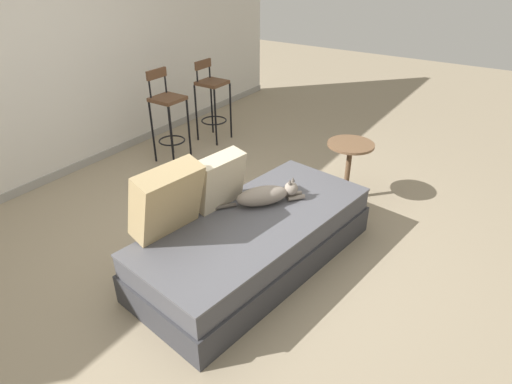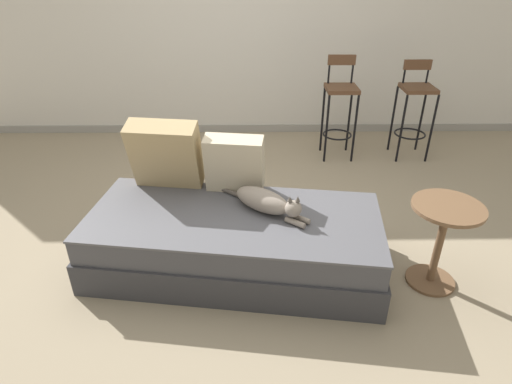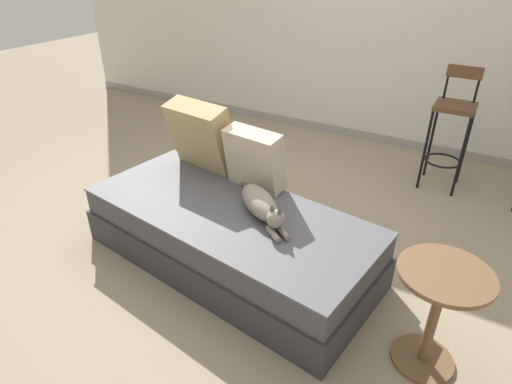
% 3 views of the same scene
% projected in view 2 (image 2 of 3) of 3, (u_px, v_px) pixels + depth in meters
% --- Properties ---
extents(ground_plane, '(16.00, 16.00, 0.00)m').
position_uv_depth(ground_plane, '(237.00, 233.00, 3.39)').
color(ground_plane, gray).
rests_on(ground_plane, ground).
extents(wall_back_panel, '(8.00, 0.10, 2.60)m').
position_uv_depth(wall_back_panel, '(240.00, 19.00, 4.72)').
color(wall_back_panel, silver).
rests_on(wall_back_panel, ground).
extents(wall_baseboard_trim, '(8.00, 0.02, 0.09)m').
position_uv_depth(wall_baseboard_trim, '(241.00, 128.00, 5.28)').
color(wall_baseboard_trim, gray).
rests_on(wall_baseboard_trim, ground).
extents(couch, '(2.08, 1.14, 0.42)m').
position_uv_depth(couch, '(234.00, 241.00, 2.94)').
color(couch, '#353539').
rests_on(couch, ground).
extents(throw_pillow_corner, '(0.53, 0.37, 0.52)m').
position_uv_depth(throw_pillow_corner, '(166.00, 154.00, 3.06)').
color(throw_pillow_corner, tan).
rests_on(throw_pillow_corner, couch).
extents(throw_pillow_middle, '(0.44, 0.27, 0.43)m').
position_uv_depth(throw_pillow_middle, '(234.00, 164.00, 3.03)').
color(throw_pillow_middle, beige).
rests_on(throw_pillow_middle, couch).
extents(cat, '(0.61, 0.52, 0.19)m').
position_uv_depth(cat, '(266.00, 201.00, 2.85)').
color(cat, gray).
rests_on(cat, couch).
extents(bar_stool_near_window, '(0.32, 0.32, 1.05)m').
position_uv_depth(bar_stool_near_window, '(340.00, 102.00, 4.41)').
color(bar_stool_near_window, black).
rests_on(bar_stool_near_window, ground).
extents(bar_stool_by_doorway, '(0.34, 0.34, 1.00)m').
position_uv_depth(bar_stool_by_doorway, '(415.00, 103.00, 4.42)').
color(bar_stool_by_doorway, black).
rests_on(bar_stool_by_doorway, ground).
extents(side_table, '(0.44, 0.44, 0.60)m').
position_uv_depth(side_table, '(442.00, 234.00, 2.71)').
color(side_table, brown).
rests_on(side_table, ground).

